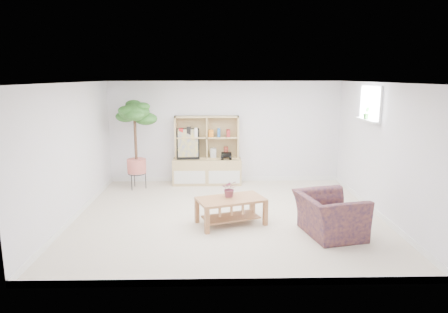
{
  "coord_description": "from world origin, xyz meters",
  "views": [
    {
      "loc": [
        -0.22,
        -6.95,
        2.51
      ],
      "look_at": [
        -0.06,
        0.55,
        1.0
      ],
      "focal_mm": 32.0,
      "sensor_mm": 36.0,
      "label": 1
    }
  ],
  "objects_px": {
    "storage_unit": "(207,151)",
    "floor_tree": "(136,145)",
    "coffee_table": "(231,211)",
    "armchair": "(330,212)"
  },
  "relations": [
    {
      "from": "storage_unit",
      "to": "coffee_table",
      "type": "height_order",
      "value": "storage_unit"
    },
    {
      "from": "floor_tree",
      "to": "armchair",
      "type": "height_order",
      "value": "floor_tree"
    },
    {
      "from": "storage_unit",
      "to": "floor_tree",
      "type": "distance_m",
      "value": 1.64
    },
    {
      "from": "armchair",
      "to": "floor_tree",
      "type": "bearing_deg",
      "value": 39.68
    },
    {
      "from": "storage_unit",
      "to": "armchair",
      "type": "height_order",
      "value": "storage_unit"
    },
    {
      "from": "coffee_table",
      "to": "floor_tree",
      "type": "distance_m",
      "value": 3.15
    },
    {
      "from": "coffee_table",
      "to": "floor_tree",
      "type": "xyz_separation_m",
      "value": [
        -2.04,
        2.27,
        0.77
      ]
    },
    {
      "from": "storage_unit",
      "to": "floor_tree",
      "type": "height_order",
      "value": "floor_tree"
    },
    {
      "from": "storage_unit",
      "to": "armchair",
      "type": "bearing_deg",
      "value": -57.47
    },
    {
      "from": "storage_unit",
      "to": "floor_tree",
      "type": "relative_size",
      "value": 0.8
    }
  ]
}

